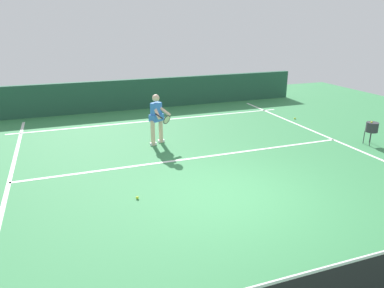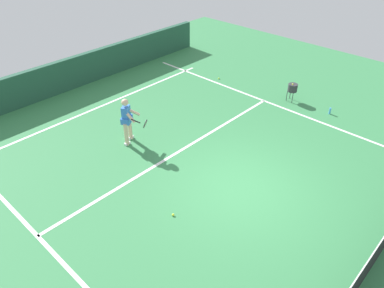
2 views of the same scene
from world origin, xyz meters
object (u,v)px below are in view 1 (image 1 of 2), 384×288
object	(u,v)px
tennis_ball_mid	(137,198)
tennis_player	(157,117)
tennis_ball_near	(295,118)
ball_hopper	(372,127)

from	to	relation	value
tennis_ball_mid	tennis_player	bearing A→B (deg)	-112.08
tennis_player	tennis_ball_mid	size ratio (longest dim) A/B	23.48
tennis_ball_near	ball_hopper	distance (m)	3.41
ball_hopper	tennis_ball_near	bearing A→B (deg)	-83.75
tennis_ball_near	tennis_ball_mid	xyz separation A→B (m)	(7.18, 4.47, 0.00)
tennis_ball_near	ball_hopper	bearing A→B (deg)	96.25
tennis_ball_near	tennis_ball_mid	size ratio (longest dim) A/B	1.00
tennis_ball_near	tennis_player	bearing A→B (deg)	10.12
tennis_player	tennis_ball_mid	world-z (taller)	tennis_player
tennis_player	ball_hopper	bearing A→B (deg)	159.35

